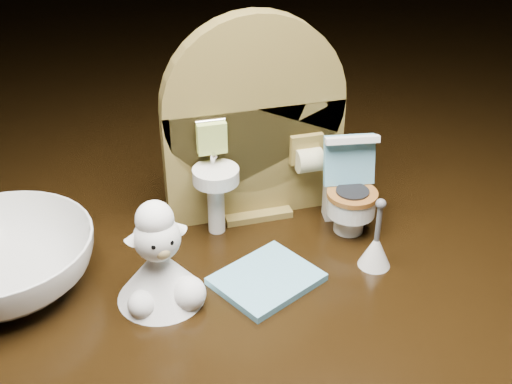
% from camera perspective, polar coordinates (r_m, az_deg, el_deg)
% --- Properties ---
extents(backdrop_panel, '(0.13, 0.05, 0.15)m').
position_cam_1_polar(backdrop_panel, '(0.45, -0.22, 5.35)').
color(backdrop_panel, olive).
rests_on(backdrop_panel, ground).
extents(toy_toilet, '(0.04, 0.05, 0.07)m').
position_cam_1_polar(toy_toilet, '(0.46, 8.23, -0.21)').
color(toy_toilet, white).
rests_on(toy_toilet, ground).
extents(bath_mat, '(0.08, 0.07, 0.00)m').
position_cam_1_polar(bath_mat, '(0.41, 0.94, -7.75)').
color(bath_mat, '#69B0CD').
rests_on(bath_mat, ground).
extents(toilet_brush, '(0.02, 0.02, 0.05)m').
position_cam_1_polar(toilet_brush, '(0.43, 10.58, -4.94)').
color(toilet_brush, white).
rests_on(toilet_brush, ground).
extents(plush_lamb, '(0.05, 0.05, 0.07)m').
position_cam_1_polar(plush_lamb, '(0.39, -8.51, -6.58)').
color(plush_lamb, white).
rests_on(plush_lamb, ground).
extents(ceramic_bowl, '(0.14, 0.14, 0.04)m').
position_cam_1_polar(ceramic_bowl, '(0.43, -21.62, -5.88)').
color(ceramic_bowl, white).
rests_on(ceramic_bowl, ground).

